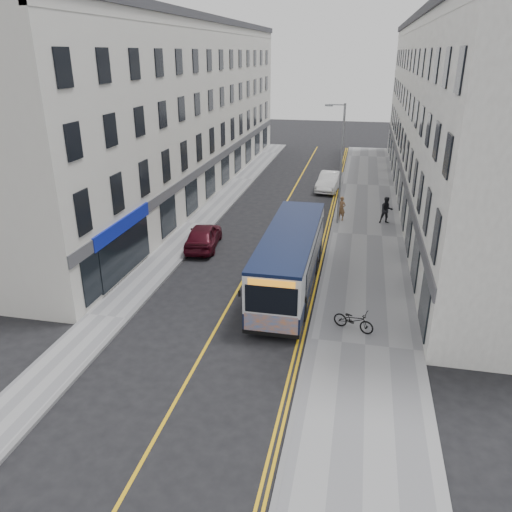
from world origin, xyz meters
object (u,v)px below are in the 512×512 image
at_px(bicycle, 354,320).
at_px(car_maroon, 203,236).
at_px(pedestrian_near, 341,208).
at_px(car_white, 329,181).
at_px(pedestrian_far, 386,210).
at_px(streetlamp, 340,161).
at_px(city_bus, 290,258).

bearing_deg(bicycle, car_maroon, 69.38).
relative_size(pedestrian_near, car_white, 0.36).
bearing_deg(pedestrian_far, car_white, 106.59).
bearing_deg(streetlamp, pedestrian_near, 70.50).
xyz_separation_m(city_bus, car_maroon, (-5.88, 4.48, -0.90)).
bearing_deg(city_bus, car_white, 88.50).
distance_m(city_bus, pedestrian_far, 12.23).
height_order(city_bus, pedestrian_far, city_bus).
xyz_separation_m(city_bus, pedestrian_far, (4.97, 11.16, -0.61)).
relative_size(pedestrian_near, car_maroon, 0.38).
xyz_separation_m(streetlamp, pedestrian_far, (3.28, 0.67, -3.35)).
height_order(streetlamp, pedestrian_far, streetlamp).
distance_m(city_bus, car_white, 19.67).
bearing_deg(pedestrian_far, bicycle, -107.74).
bearing_deg(pedestrian_near, car_maroon, -115.71).
height_order(pedestrian_near, pedestrian_far, pedestrian_far).
height_order(bicycle, car_white, car_white).
xyz_separation_m(bicycle, pedestrian_near, (-1.30, 14.91, 0.36)).
distance_m(city_bus, car_maroon, 7.44).
bearing_deg(bicycle, streetlamp, 27.44).
distance_m(streetlamp, car_white, 9.92).
relative_size(city_bus, car_maroon, 2.36).
relative_size(car_white, car_maroon, 1.05).
height_order(streetlamp, city_bus, streetlamp).
xyz_separation_m(streetlamp, car_maroon, (-7.57, -6.01, -3.64)).
xyz_separation_m(bicycle, car_maroon, (-9.13, 8.16, 0.16)).
bearing_deg(pedestrian_far, car_maroon, -159.50).
distance_m(pedestrian_far, car_white, 9.59).
height_order(bicycle, car_maroon, car_maroon).
bearing_deg(pedestrian_far, pedestrian_near, 167.43).
height_order(bicycle, pedestrian_far, pedestrian_far).
height_order(streetlamp, car_white, streetlamp).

